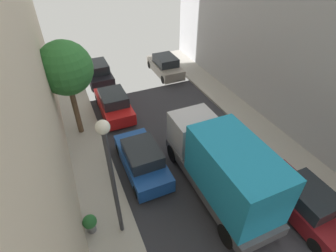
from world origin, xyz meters
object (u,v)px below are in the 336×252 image
Objects in this scene: parked_car_left_4 at (114,104)px; delivery_truck at (222,166)px; parked_car_left_3 at (142,159)px; lamp_post at (110,167)px; parked_car_right_3 at (165,66)px; parked_car_left_5 at (98,72)px; street_tree_2 at (65,69)px; potted_plant_0 at (90,223)px; parked_car_right_2 at (304,201)px.

parked_car_left_4 is 0.64× the size of delivery_truck.
parked_car_left_3 is 4.59m from lamp_post.
parked_car_left_3 is 11.08m from parked_car_right_3.
lamp_post reaches higher than delivery_truck.
street_tree_2 reaches higher than parked_car_left_5.
street_tree_2 is (-2.39, -1.30, 3.47)m from parked_car_left_4.
street_tree_2 is at bearing 119.00° from parked_car_left_3.
parked_car_left_3 is 4.02m from delivery_truck.
parked_car_left_4 is 8.62m from potted_plant_0.
delivery_truck is at bearing -102.22° from parked_car_right_3.
street_tree_2 is at bearing 84.71° from potted_plant_0.
street_tree_2 reaches higher than parked_car_right_3.
lamp_post is at bearing -123.24° from parked_car_left_3.
potted_plant_0 is at bearing -95.29° from street_tree_2.
lamp_post reaches higher than potted_plant_0.
street_tree_2 reaches higher than potted_plant_0.
parked_car_left_5 is at bearing 108.86° from parked_car_right_2.
parked_car_left_3 reaches higher than potted_plant_0.
street_tree_2 is (-2.39, 4.32, 3.47)m from parked_car_left_3.
potted_plant_0 is 0.16× the size of lamp_post.
parked_car_left_4 is 6.76m from parked_car_right_3.
lamp_post is (-1.90, -13.60, 3.01)m from parked_car_left_5.
parked_car_left_4 is at bearing 69.49° from potted_plant_0.
street_tree_2 is 7.25m from lamp_post.
potted_plant_0 is (-3.02, -13.16, -0.06)m from parked_car_left_5.
parked_car_left_3 is at bearing 136.58° from parked_car_right_2.
street_tree_2 is (-7.79, -5.36, 3.47)m from parked_car_right_3.
parked_car_left_3 is at bearing 134.10° from delivery_truck.
street_tree_2 reaches higher than delivery_truck.
parked_car_left_5 is at bearing 90.00° from parked_car_left_3.
potted_plant_0 is (-3.02, -2.46, -0.06)m from parked_car_left_3.
parked_car_left_4 and parked_car_right_3 have the same top height.
parked_car_left_4 and parked_car_left_5 have the same top height.
parked_car_left_4 is 0.77× the size of lamp_post.
parked_car_right_2 is at bearing -43.42° from parked_car_left_3.
parked_car_right_2 is (5.40, -10.72, 0.00)m from parked_car_left_4.
street_tree_2 is at bearing 93.90° from lamp_post.
parked_car_right_2 is at bearing -71.14° from parked_car_left_5.
parked_car_right_3 is 4.85× the size of potted_plant_0.
parked_car_left_5 is (0.00, 10.70, 0.00)m from parked_car_left_3.
potted_plant_0 is (-5.72, 0.33, -1.13)m from delivery_truck.
potted_plant_0 is (-0.63, -6.77, -3.53)m from street_tree_2.
parked_car_left_4 is at bearing 28.49° from street_tree_2.
parked_car_left_4 is at bearing -143.03° from parked_car_right_3.
parked_car_right_3 is at bearing 55.25° from potted_plant_0.
street_tree_2 is (-2.39, -6.39, 3.47)m from parked_car_left_5.
parked_car_right_3 is at bearing 59.87° from lamp_post.
street_tree_2 is at bearing 129.58° from parked_car_right_2.
parked_car_left_4 is at bearing 116.73° from parked_car_right_2.
parked_car_left_3 is 0.64× the size of delivery_truck.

